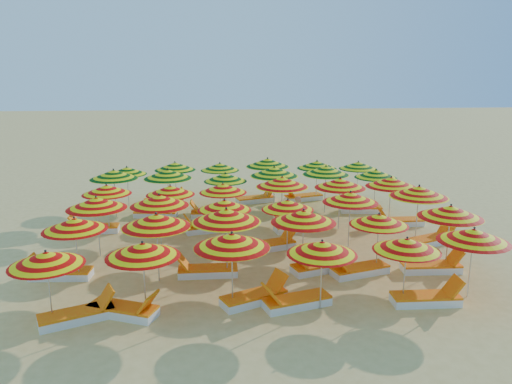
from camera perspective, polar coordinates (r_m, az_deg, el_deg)
ground at (r=17.56m, az=0.16°, el=-5.47°), size 120.00×120.00×0.00m
umbrella_0 at (r=12.43m, az=-22.85°, el=-7.04°), size 1.86×1.86×1.81m
umbrella_1 at (r=12.14m, az=-12.82°, el=-6.46°), size 1.94×1.94×1.88m
umbrella_2 at (r=12.16m, az=-2.78°, el=-5.58°), size 2.11×2.11×1.99m
umbrella_3 at (r=12.20m, az=7.56°, el=-6.35°), size 1.76×1.76×1.83m
umbrella_4 at (r=12.98m, az=16.86°, el=-5.77°), size 1.70×1.70×1.79m
umbrella_5 at (r=13.88m, az=23.62°, el=-4.56°), size 1.98×1.98×1.92m
umbrella_6 at (r=14.63m, az=-20.03°, el=-3.48°), size 1.84×1.84×1.88m
umbrella_7 at (r=13.91m, az=-11.32°, el=-3.22°), size 2.34×2.34×2.02m
umbrella_8 at (r=13.98m, az=-3.41°, el=-2.70°), size 2.23×2.23×2.07m
umbrella_9 at (r=14.19m, az=5.46°, el=-2.81°), size 2.14×2.14×1.99m
umbrella_10 at (r=14.81m, az=13.88°, el=-3.08°), size 1.86×1.86×1.81m
umbrella_11 at (r=15.61m, az=21.34°, el=-2.11°), size 2.45×2.45×2.01m
umbrella_12 at (r=16.32m, az=-17.78°, el=-1.21°), size 1.98×1.98×1.99m
umbrella_13 at (r=16.14m, az=-10.99°, el=-0.95°), size 2.48×2.48×1.99m
umbrella_14 at (r=15.89m, az=-3.63°, el=-1.50°), size 2.15×2.15×1.83m
umbrella_15 at (r=16.02m, az=3.64°, el=-1.47°), size 1.79×1.79×1.79m
umbrella_16 at (r=16.67m, az=10.74°, el=-0.61°), size 2.43×2.43×1.95m
umbrella_17 at (r=17.52m, az=18.12°, el=0.04°), size 2.48×2.48×2.08m
umbrella_18 at (r=18.57m, az=-16.71°, el=0.26°), size 2.25×2.25×1.86m
umbrella_19 at (r=18.00m, az=-9.77°, el=0.20°), size 1.83×1.83×1.84m
umbrella_20 at (r=18.11m, az=-3.80°, el=0.44°), size 2.30×2.30×1.84m
umbrella_21 at (r=18.23m, az=3.00°, el=1.15°), size 2.40×2.40×2.05m
umbrella_22 at (r=18.50m, az=9.60°, el=1.01°), size 2.46×2.46×2.00m
umbrella_23 at (r=19.11m, az=15.19°, el=1.11°), size 2.16×2.16×1.99m
umbrella_24 at (r=20.53m, az=-15.96°, el=1.95°), size 1.92×1.92×2.01m
umbrella_25 at (r=20.04m, az=-10.06°, el=2.03°), size 2.25×2.25×2.03m
umbrella_26 at (r=19.98m, az=-3.53°, el=1.69°), size 1.80×1.80×1.83m
umbrella_27 at (r=20.07m, az=2.09°, el=2.36°), size 2.48×2.48×2.06m
umbrella_28 at (r=20.61m, az=7.99°, el=2.47°), size 2.40×2.40×2.04m
umbrella_29 at (r=21.13m, az=13.53°, el=2.04°), size 2.01×2.01×1.85m
umbrella_30 at (r=22.17m, az=-14.54°, el=2.37°), size 1.70×1.70×1.79m
umbrella_31 at (r=22.22m, az=-9.24°, el=2.93°), size 2.30×2.30×1.90m
umbrella_32 at (r=22.24m, az=-4.15°, el=2.90°), size 2.19×2.19×1.83m
umbrella_33 at (r=22.12m, az=1.32°, el=3.38°), size 2.52×2.52×2.05m
umbrella_34 at (r=22.52m, az=6.97°, el=3.12°), size 2.12×2.12×1.89m
umbrella_35 at (r=22.94m, az=11.60°, el=3.00°), size 1.88×1.88×1.83m
lounger_0 at (r=12.85m, az=-19.62°, el=-13.08°), size 1.82×1.20×0.69m
lounger_1 at (r=12.76m, az=-14.79°, el=-12.89°), size 1.82×1.22×0.69m
lounger_2 at (r=13.00m, az=-0.07°, el=-11.89°), size 1.82×1.24×0.69m
lounger_3 at (r=12.81m, az=4.51°, el=-12.33°), size 1.82×1.03×0.69m
lounger_4 at (r=13.64m, az=18.99°, el=-11.40°), size 1.75×0.63×0.69m
lounger_5 at (r=15.46m, az=-21.55°, el=-8.60°), size 1.77×0.72×0.69m
lounger_6 at (r=14.64m, az=-5.70°, el=-8.92°), size 1.74×0.60×0.69m
lounger_7 at (r=14.95m, az=7.13°, el=-8.46°), size 1.83×1.07×0.69m
lounger_8 at (r=14.92m, az=11.63°, el=-8.69°), size 1.83×1.04×0.69m
lounger_9 at (r=15.72m, az=19.51°, el=-8.05°), size 1.76×0.66×0.69m
lounger_10 at (r=16.62m, az=1.70°, el=-6.05°), size 1.83×1.07×0.69m
lounger_11 at (r=18.16m, az=19.54°, el=-5.12°), size 1.82×1.19×0.69m
lounger_12 at (r=19.23m, az=-18.07°, el=-3.96°), size 1.75×0.63×0.69m
lounger_13 at (r=18.45m, az=-5.58°, el=-4.07°), size 1.82×0.96×0.69m
lounger_14 at (r=18.51m, az=4.59°, el=-3.99°), size 1.81×0.91×0.69m
lounger_15 at (r=19.88m, az=16.04°, el=-3.25°), size 1.73×0.58×0.69m
lounger_16 at (r=20.58m, az=-11.24°, el=-2.39°), size 1.80×0.81×0.69m
lounger_17 at (r=20.23m, az=-5.15°, el=-2.46°), size 1.74×0.61×0.69m
lounger_18 at (r=21.30m, az=11.77°, el=-1.87°), size 1.80×0.81×0.69m
lounger_19 at (r=22.50m, az=-10.38°, el=-0.97°), size 1.80×0.86×0.69m
lounger_20 at (r=22.44m, az=0.01°, el=-0.77°), size 1.83×1.04×0.69m
lounger_21 at (r=22.84m, az=5.34°, el=-0.58°), size 1.82×1.01×0.69m
beachgoer_a at (r=18.43m, az=4.89°, el=-2.46°), size 0.43×0.54×1.30m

